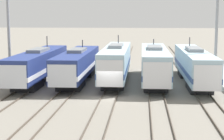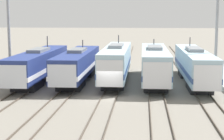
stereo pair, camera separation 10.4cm
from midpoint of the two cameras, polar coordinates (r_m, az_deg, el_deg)
ground_plane at (r=35.92m, az=-0.34°, el=-4.22°), size 400.00×400.00×0.00m
rail_pair_far_left at (r=37.79m, az=-14.20°, el=-3.73°), size 1.50×120.00×0.15m
rail_pair_center_left at (r=36.58m, az=-7.45°, el=-3.94°), size 1.51×120.00×0.15m
rail_pair_center at (r=35.90m, az=-0.34°, el=-4.11°), size 1.51×120.00×0.15m
rail_pair_center_right at (r=35.79m, az=6.92°, el=-4.21°), size 1.51×120.00×0.15m
rail_pair_far_right at (r=36.25m, az=14.12°, el=-4.24°), size 1.50×120.00×0.15m
locomotive_far_left at (r=44.65m, az=-11.12°, el=0.75°), size 3.01×18.44×5.17m
locomotive_center_left at (r=44.03m, az=-5.30°, el=0.75°), size 3.07×17.52×4.70m
locomotive_center at (r=44.34m, az=0.69°, el=1.14°), size 2.86×18.10×5.26m
locomotive_center_right at (r=43.57m, az=6.58°, el=0.89°), size 2.98×17.81×4.86m
locomotive_far_right at (r=43.85m, az=12.51°, el=0.69°), size 2.78×19.14×5.07m
catenary_tower_left at (r=44.13m, az=-15.37°, el=5.78°), size 2.62×0.33×11.67m
catenary_tower_right at (r=42.21m, az=15.74°, el=5.66°), size 2.62×0.33×11.67m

